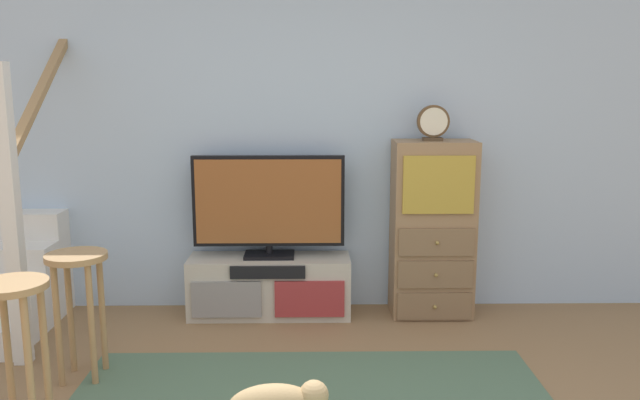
% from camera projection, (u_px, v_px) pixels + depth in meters
% --- Properties ---
extents(back_wall, '(6.40, 0.12, 2.70)m').
position_uv_depth(back_wall, '(310.00, 128.00, 4.73)').
color(back_wall, '#A8BCD1').
rests_on(back_wall, ground_plane).
extents(media_console, '(1.17, 0.38, 0.43)m').
position_uv_depth(media_console, '(269.00, 286.00, 4.67)').
color(media_console, '#BCB29E').
rests_on(media_console, ground_plane).
extents(television, '(1.09, 0.22, 0.74)m').
position_uv_depth(television, '(268.00, 204.00, 4.58)').
color(television, black).
rests_on(television, media_console).
extents(side_cabinet, '(0.58, 0.38, 1.28)m').
position_uv_depth(side_cabinet, '(432.00, 229.00, 4.62)').
color(side_cabinet, '#93704C').
rests_on(side_cabinet, ground_plane).
extents(desk_clock, '(0.23, 0.08, 0.25)m').
position_uv_depth(desk_clock, '(433.00, 123.00, 4.46)').
color(desk_clock, '#4C3823').
rests_on(desk_clock, side_cabinet).
extents(staircase, '(1.00, 1.36, 2.20)m').
position_uv_depth(staircase, '(1.00, 267.00, 4.62)').
color(staircase, silver).
rests_on(staircase, ground_plane).
extents(bar_stool_near, '(0.34, 0.34, 0.75)m').
position_uv_depth(bar_stool_near, '(14.00, 321.00, 3.09)').
color(bar_stool_near, '#A37A4C').
rests_on(bar_stool_near, ground_plane).
extents(bar_stool_far, '(0.34, 0.34, 0.74)m').
position_uv_depth(bar_stool_far, '(78.00, 287.00, 3.61)').
color(bar_stool_far, '#A37A4C').
rests_on(bar_stool_far, ground_plane).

